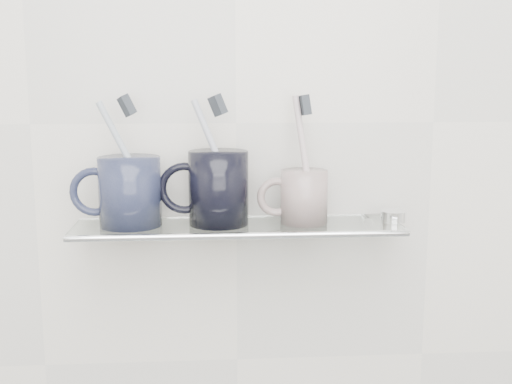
{
  "coord_description": "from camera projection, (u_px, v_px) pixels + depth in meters",
  "views": [
    {
      "loc": [
        -0.04,
        0.08,
        1.33
      ],
      "look_at": [
        0.03,
        1.04,
        1.15
      ],
      "focal_mm": 45.0,
      "sensor_mm": 36.0,
      "label": 1
    }
  ],
  "objects": [
    {
      "name": "chrome_cap",
      "position": [
        394.0,
        216.0,
        1.0
      ],
      "size": [
        0.04,
        0.04,
        0.02
      ],
      "primitive_type": "cylinder",
      "color": "silver",
      "rests_on": "shelf_glass"
    },
    {
      "name": "mug_right",
      "position": [
        304.0,
        197.0,
        0.99
      ],
      "size": [
        0.09,
        0.09,
        0.08
      ],
      "primitive_type": "cylinder",
      "rotation": [
        0.0,
        0.0,
        0.26
      ],
      "color": "silver",
      "rests_on": "shelf_glass"
    },
    {
      "name": "toothbrush_right",
      "position": [
        305.0,
        158.0,
        0.98
      ],
      "size": [
        0.04,
        0.02,
        0.19
      ],
      "primitive_type": "cylinder",
      "rotation": [
        -0.08,
        -0.15,
        0.07
      ],
      "color": "beige",
      "rests_on": "mug_right"
    },
    {
      "name": "shelf_rail",
      "position": [
        240.0,
        236.0,
        0.93
      ],
      "size": [
        0.5,
        0.01,
        0.01
      ],
      "primitive_type": "cylinder",
      "rotation": [
        0.0,
        1.57,
        0.0
      ],
      "color": "silver",
      "rests_on": "shelf_glass"
    },
    {
      "name": "toothbrush_left",
      "position": [
        129.0,
        159.0,
        0.96
      ],
      "size": [
        0.1,
        0.02,
        0.18
      ],
      "primitive_type": "cylinder",
      "rotation": [
        -0.26,
        -0.38,
        0.54
      ],
      "color": "#99ADBC",
      "rests_on": "mug_left"
    },
    {
      "name": "mug_right_handle",
      "position": [
        277.0,
        197.0,
        0.98
      ],
      "size": [
        0.06,
        0.01,
        0.06
      ],
      "primitive_type": "torus",
      "rotation": [
        1.57,
        0.0,
        0.0
      ],
      "color": "silver",
      "rests_on": "mug_right"
    },
    {
      "name": "mug_left_handle",
      "position": [
        94.0,
        192.0,
        0.96
      ],
      "size": [
        0.07,
        0.01,
        0.07
      ],
      "primitive_type": "torus",
      "rotation": [
        1.57,
        0.0,
        0.0
      ],
      "color": "#181B33",
      "rests_on": "mug_left"
    },
    {
      "name": "mug_left",
      "position": [
        130.0,
        191.0,
        0.97
      ],
      "size": [
        0.1,
        0.1,
        0.1
      ],
      "primitive_type": "cylinder",
      "rotation": [
        0.0,
        0.0,
        0.13
      ],
      "color": "#181B33",
      "rests_on": "shelf_glass"
    },
    {
      "name": "shelf_glass",
      "position": [
        238.0,
        227.0,
        0.98
      ],
      "size": [
        0.5,
        0.12,
        0.01
      ],
      "primitive_type": "cube",
      "color": "silver",
      "rests_on": "wall_back"
    },
    {
      "name": "mug_center_handle",
      "position": [
        185.0,
        188.0,
        0.97
      ],
      "size": [
        0.08,
        0.01,
        0.08
      ],
      "primitive_type": "torus",
      "rotation": [
        1.57,
        0.0,
        0.0
      ],
      "color": "black",
      "rests_on": "mug_center"
    },
    {
      "name": "bracket_left",
      "position": [
        105.0,
        229.0,
        1.02
      ],
      "size": [
        0.02,
        0.03,
        0.02
      ],
      "primitive_type": "cylinder",
      "rotation": [
        1.57,
        0.0,
        0.0
      ],
      "color": "silver",
      "rests_on": "wall_back"
    },
    {
      "name": "bristles_left",
      "position": [
        127.0,
        106.0,
        0.94
      ],
      "size": [
        0.03,
        0.03,
        0.04
      ],
      "primitive_type": "cube",
      "rotation": [
        -0.26,
        -0.38,
        0.54
      ],
      "color": "#2C3138",
      "rests_on": "toothbrush_left"
    },
    {
      "name": "wall_back",
      "position": [
        236.0,
        123.0,
        1.02
      ],
      "size": [
        2.5,
        0.0,
        2.5
      ],
      "primitive_type": "plane",
      "rotation": [
        1.57,
        0.0,
        0.0
      ],
      "color": "silver",
      "rests_on": "ground"
    },
    {
      "name": "bristles_right",
      "position": [
        305.0,
        105.0,
        0.96
      ],
      "size": [
        0.02,
        0.02,
        0.03
      ],
      "primitive_type": "cube",
      "rotation": [
        -0.08,
        -0.15,
        0.07
      ],
      "color": "#2C3138",
      "rests_on": "toothbrush_right"
    },
    {
      "name": "bristles_center",
      "position": [
        218.0,
        105.0,
        0.95
      ],
      "size": [
        0.03,
        0.03,
        0.04
      ],
      "primitive_type": "cube",
      "rotation": [
        -0.25,
        -0.29,
        0.6
      ],
      "color": "#2C3138",
      "rests_on": "toothbrush_center"
    },
    {
      "name": "toothbrush_center",
      "position": [
        218.0,
        159.0,
        0.97
      ],
      "size": [
        0.08,
        0.02,
        0.18
      ],
      "primitive_type": "cylinder",
      "rotation": [
        -0.25,
        -0.29,
        0.6
      ],
      "color": "silver",
      "rests_on": "mug_center"
    },
    {
      "name": "bracket_right",
      "position": [
        366.0,
        225.0,
        1.04
      ],
      "size": [
        0.02,
        0.03,
        0.02
      ],
      "primitive_type": "cylinder",
      "rotation": [
        1.57,
        0.0,
        0.0
      ],
      "color": "silver",
      "rests_on": "wall_back"
    },
    {
      "name": "mug_center",
      "position": [
        219.0,
        188.0,
        0.97
      ],
      "size": [
        0.12,
        0.12,
        0.11
      ],
      "primitive_type": "cylinder",
      "rotation": [
        0.0,
        0.0,
        -0.33
      ],
      "color": "black",
      "rests_on": "shelf_glass"
    }
  ]
}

